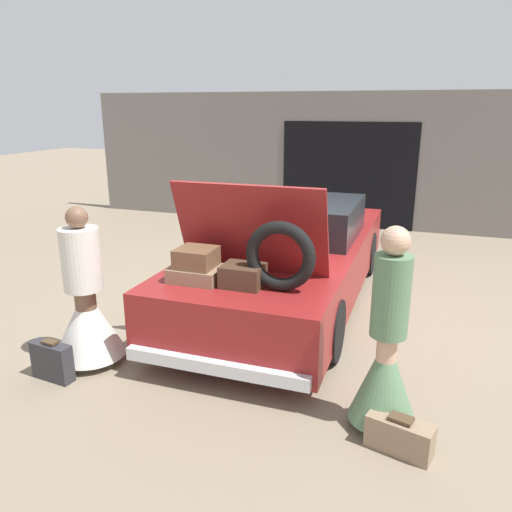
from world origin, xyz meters
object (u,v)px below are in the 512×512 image
object	(u,v)px
person_right	(386,359)
suitcase_beside_left_person	(52,361)
suitcase_beside_right_person	(399,436)
car	(289,257)
person_left	(86,309)

from	to	relation	value
person_right	suitcase_beside_left_person	world-z (taller)	person_right
suitcase_beside_left_person	suitcase_beside_right_person	bearing A→B (deg)	0.17
car	person_right	xyz separation A→B (m)	(1.46, -2.42, -0.00)
car	person_right	size ratio (longest dim) A/B	2.92
car	person_right	distance (m)	2.82
person_left	person_right	world-z (taller)	person_right
car	person_left	xyz separation A→B (m)	(-1.46, -2.27, -0.04)
car	suitcase_beside_left_person	bearing A→B (deg)	-120.18
car	suitcase_beside_right_person	size ratio (longest dim) A/B	9.36
car	suitcase_beside_left_person	distance (m)	3.14
person_left	person_right	bearing A→B (deg)	81.19
car	suitcase_beside_right_person	world-z (taller)	car
person_left	suitcase_beside_left_person	world-z (taller)	person_left
person_right	suitcase_beside_right_person	distance (m)	0.56
person_left	suitcase_beside_right_person	xyz separation A→B (m)	(3.08, -0.42, -0.43)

